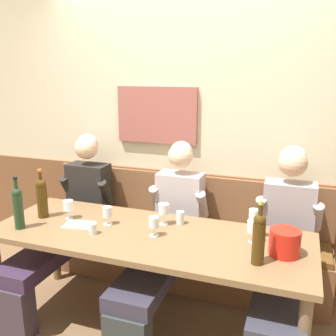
{
  "coord_description": "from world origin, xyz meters",
  "views": [
    {
      "loc": [
        0.94,
        -2.06,
        1.83
      ],
      "look_at": [
        0.04,
        0.45,
        1.14
      ],
      "focal_mm": 40.26,
      "sensor_mm": 36.0,
      "label": 1
    }
  ],
  "objects_px": {
    "wall_bench": "(178,251)",
    "wine_glass_center_front": "(164,210)",
    "wine_glass_near_bucket": "(107,213)",
    "ice_bucket": "(285,242)",
    "dining_table": "(148,244)",
    "person_left_seat": "(69,216)",
    "wine_glass_center_rear": "(253,228)",
    "water_tumbler_center": "(93,229)",
    "water_tumbler_left": "(180,218)",
    "wine_glass_right_end": "(154,223)",
    "person_right_seat": "(285,248)",
    "wine_glass_mid_left": "(68,206)",
    "person_center_right_seat": "(167,232)",
    "wine_glass_left_end": "(254,216)",
    "wine_bottle_green_tall": "(259,237)",
    "water_tumbler_right": "(261,230)",
    "wine_bottle_amber_mid": "(18,206)"
  },
  "relations": [
    {
      "from": "dining_table",
      "to": "person_left_seat",
      "type": "height_order",
      "value": "person_left_seat"
    },
    {
      "from": "person_right_seat",
      "to": "wine_glass_center_rear",
      "type": "bearing_deg",
      "value": -133.41
    },
    {
      "from": "wine_glass_left_end",
      "to": "water_tumbler_left",
      "type": "height_order",
      "value": "wine_glass_left_end"
    },
    {
      "from": "wine_glass_center_rear",
      "to": "water_tumbler_left",
      "type": "relative_size",
      "value": 1.54
    },
    {
      "from": "wine_glass_center_front",
      "to": "water_tumbler_left",
      "type": "relative_size",
      "value": 1.67
    },
    {
      "from": "wine_glass_mid_left",
      "to": "water_tumbler_right",
      "type": "height_order",
      "value": "wine_glass_mid_left"
    },
    {
      "from": "wine_glass_near_bucket",
      "to": "wine_glass_right_end",
      "type": "relative_size",
      "value": 0.99
    },
    {
      "from": "person_left_seat",
      "to": "wine_glass_center_rear",
      "type": "height_order",
      "value": "person_left_seat"
    },
    {
      "from": "water_tumbler_left",
      "to": "wine_glass_right_end",
      "type": "bearing_deg",
      "value": -111.7
    },
    {
      "from": "wine_bottle_green_tall",
      "to": "water_tumbler_center",
      "type": "bearing_deg",
      "value": 178.09
    },
    {
      "from": "wall_bench",
      "to": "wine_glass_center_front",
      "type": "xyz_separation_m",
      "value": [
        0.05,
        -0.49,
        0.57
      ]
    },
    {
      "from": "dining_table",
      "to": "wine_glass_left_end",
      "type": "xyz_separation_m",
      "value": [
        0.67,
        0.31,
        0.18
      ]
    },
    {
      "from": "water_tumbler_center",
      "to": "wine_bottle_amber_mid",
      "type": "bearing_deg",
      "value": -170.65
    },
    {
      "from": "ice_bucket",
      "to": "wine_glass_near_bucket",
      "type": "bearing_deg",
      "value": 177.61
    },
    {
      "from": "ice_bucket",
      "to": "water_tumbler_right",
      "type": "relative_size",
      "value": 2.2
    },
    {
      "from": "wine_glass_mid_left",
      "to": "wine_glass_near_bucket",
      "type": "bearing_deg",
      "value": -0.0
    },
    {
      "from": "dining_table",
      "to": "person_center_right_seat",
      "type": "relative_size",
      "value": 1.75
    },
    {
      "from": "wine_glass_center_rear",
      "to": "wine_glass_left_end",
      "type": "height_order",
      "value": "wine_glass_left_end"
    },
    {
      "from": "ice_bucket",
      "to": "water_tumbler_right",
      "type": "bearing_deg",
      "value": 125.14
    },
    {
      "from": "wine_bottle_amber_mid",
      "to": "wine_glass_right_end",
      "type": "xyz_separation_m",
      "value": [
        0.95,
        0.2,
        -0.07
      ]
    },
    {
      "from": "person_right_seat",
      "to": "wine_glass_center_rear",
      "type": "distance_m",
      "value": 0.36
    },
    {
      "from": "wine_bottle_green_tall",
      "to": "wine_glass_center_front",
      "type": "height_order",
      "value": "wine_bottle_green_tall"
    },
    {
      "from": "wine_bottle_green_tall",
      "to": "wine_glass_right_end",
      "type": "xyz_separation_m",
      "value": [
        -0.7,
        0.15,
        -0.07
      ]
    },
    {
      "from": "wine_glass_left_end",
      "to": "water_tumbler_right",
      "type": "height_order",
      "value": "wine_glass_left_end"
    },
    {
      "from": "water_tumbler_right",
      "to": "water_tumbler_center",
      "type": "xyz_separation_m",
      "value": [
        -1.09,
        -0.36,
        -0.0
      ]
    },
    {
      "from": "person_right_seat",
      "to": "wine_glass_mid_left",
      "type": "relative_size",
      "value": 8.95
    },
    {
      "from": "wall_bench",
      "to": "wine_glass_center_front",
      "type": "distance_m",
      "value": 0.75
    },
    {
      "from": "wine_glass_left_end",
      "to": "wine_glass_mid_left",
      "type": "relative_size",
      "value": 1.03
    },
    {
      "from": "wine_bottle_green_tall",
      "to": "wine_glass_mid_left",
      "type": "xyz_separation_m",
      "value": [
        -1.42,
        0.22,
        -0.06
      ]
    },
    {
      "from": "wall_bench",
      "to": "wine_glass_center_rear",
      "type": "height_order",
      "value": "wall_bench"
    },
    {
      "from": "wine_glass_center_front",
      "to": "wine_glass_right_end",
      "type": "height_order",
      "value": "wine_glass_center_front"
    },
    {
      "from": "dining_table",
      "to": "water_tumbler_left",
      "type": "distance_m",
      "value": 0.31
    },
    {
      "from": "person_right_seat",
      "to": "wine_glass_near_bucket",
      "type": "relative_size",
      "value": 9.55
    },
    {
      "from": "wall_bench",
      "to": "wine_glass_left_end",
      "type": "bearing_deg",
      "value": -28.05
    },
    {
      "from": "water_tumbler_right",
      "to": "wine_glass_right_end",
      "type": "bearing_deg",
      "value": -160.0
    },
    {
      "from": "person_center_right_seat",
      "to": "water_tumbler_right",
      "type": "relative_size",
      "value": 15.05
    },
    {
      "from": "wine_glass_center_front",
      "to": "wine_glass_left_end",
      "type": "bearing_deg",
      "value": 11.84
    },
    {
      "from": "person_center_right_seat",
      "to": "wine_glass_center_rear",
      "type": "distance_m",
      "value": 0.74
    },
    {
      "from": "wine_glass_center_rear",
      "to": "ice_bucket",
      "type": "bearing_deg",
      "value": -29.22
    },
    {
      "from": "wine_bottle_green_tall",
      "to": "wine_glass_left_end",
      "type": "relative_size",
      "value": 2.58
    },
    {
      "from": "ice_bucket",
      "to": "dining_table",
      "type": "bearing_deg",
      "value": 179.57
    },
    {
      "from": "wine_bottle_amber_mid",
      "to": "wine_glass_left_end",
      "type": "xyz_separation_m",
      "value": [
        1.56,
        0.54,
        -0.06
      ]
    },
    {
      "from": "wall_bench",
      "to": "wine_bottle_amber_mid",
      "type": "relative_size",
      "value": 6.63
    },
    {
      "from": "wall_bench",
      "to": "wine_glass_near_bucket",
      "type": "bearing_deg",
      "value": -118.19
    },
    {
      "from": "person_left_seat",
      "to": "water_tumbler_center",
      "type": "relative_size",
      "value": 16.49
    },
    {
      "from": "water_tumbler_left",
      "to": "wine_glass_center_front",
      "type": "bearing_deg",
      "value": -154.58
    },
    {
      "from": "wine_glass_center_front",
      "to": "water_tumbler_center",
      "type": "relative_size",
      "value": 2.04
    },
    {
      "from": "dining_table",
      "to": "wine_glass_mid_left",
      "type": "distance_m",
      "value": 0.69
    },
    {
      "from": "wine_glass_left_end",
      "to": "wine_glass_center_rear",
      "type": "bearing_deg",
      "value": -83.52
    },
    {
      "from": "person_left_seat",
      "to": "wine_glass_left_end",
      "type": "distance_m",
      "value": 1.55
    }
  ]
}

